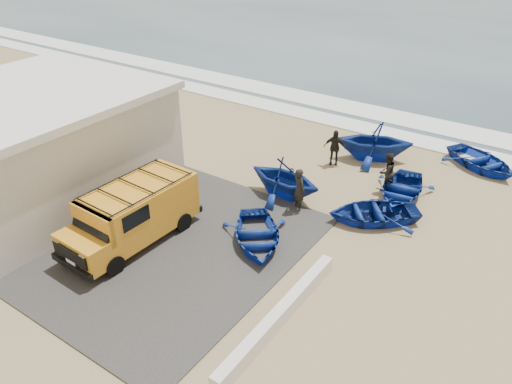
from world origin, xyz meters
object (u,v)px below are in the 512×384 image
Objects in this scene: boat_far_right at (481,161)px; boat_near_right at (373,212)px; boat_near_left at (257,235)px; fisherman_back at (334,147)px; parapet at (279,316)px; boat_far_left at (374,141)px; van at (134,212)px; boat_mid_right at (401,190)px; fisherman_front at (299,190)px; building at (33,143)px; fisherman_middle at (387,172)px; boat_mid_left at (284,178)px.

boat_near_right is at bearing -167.91° from boat_far_right.
fisherman_back is (-0.64, 7.29, 0.50)m from boat_near_left.
boat_far_left is (-2.11, 11.71, 0.67)m from parapet.
boat_mid_right is (6.78, 8.38, -0.82)m from van.
van is at bearing -136.20° from boat_mid_right.
boat_mid_right is 4.46m from fisherman_front.
boat_far_right is at bearing 40.27° from building.
fisherman_middle is (2.23, 3.48, -0.05)m from fisherman_front.
boat_far_left is at bearing 100.22° from parapet.
fisherman_middle is (5.99, 8.62, -0.33)m from van.
boat_near_right is at bearing 89.54° from parapet.
fisherman_front is (-0.61, -5.95, -0.04)m from boat_far_left.
boat_far_left reaches higher than boat_mid_left.
boat_near_left is at bearing -161.05° from boat_mid_left.
fisherman_front is (-5.12, -7.87, 0.54)m from boat_far_right.
boat_near_left is (3.71, 2.27, -0.82)m from van.
parapet is 1.68× the size of boat_far_left.
parapet is 6.67m from boat_near_right.
boat_near_right is 0.98× the size of boat_far_left.
boat_near_left is at bearing 118.59° from fisherman_front.
parapet is at bearing 25.64° from fisherman_middle.
building reaches higher than boat_mid_right.
van is at bearing 176.43° from boat_far_right.
boat_mid_left is at bearing -25.95° from fisherman_middle.
van is (-6.48, 0.62, 0.90)m from parapet.
boat_mid_left is (-3.76, 6.35, 0.58)m from parapet.
van is (6.02, -0.38, -0.99)m from building.
van is 10.05m from fisherman_back.
boat_far_right reaches higher than boat_near_left.
boat_near_right is (12.55, 5.67, -1.80)m from building.
boat_mid_left is at bearing -41.49° from boat_far_left.
van is at bearing 171.74° from boat_near_left.
building is 2.69× the size of boat_near_right.
boat_mid_left reaches higher than boat_far_right.
boat_mid_left reaches higher than parapet.
fisherman_front is (-2.72, 5.76, 0.63)m from parapet.
boat_far_left is at bearing 143.74° from boat_far_right.
fisherman_front is 1.06× the size of fisherman_back.
boat_far_left is at bearing -14.07° from boat_mid_left.
boat_near_right reaches higher than boat_mid_right.
boat_near_left is 3.63m from boat_mid_left.
boat_far_left is at bearing -124.15° from fisherman_middle.
boat_mid_right is 0.95× the size of boat_far_left.
van is at bearing 83.43° from fisherman_front.
building is at bearing -158.41° from fisherman_back.
boat_mid_right is at bearing 88.10° from parapet.
fisherman_middle is at bearing 57.39° from van.
fisherman_middle reaches higher than boat_far_right.
van is at bearing -85.74° from boat_near_right.
parapet is 6.40m from fisherman_front.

